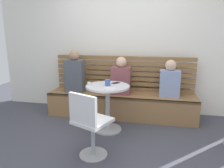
# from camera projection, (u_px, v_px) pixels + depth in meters

# --- Properties ---
(ground) EXTENTS (8.00, 8.00, 0.00)m
(ground) POSITION_uv_depth(u_px,v_px,m) (106.00, 149.00, 2.84)
(ground) COLOR #42424C
(back_wall) EXTENTS (5.20, 0.10, 2.90)m
(back_wall) POSITION_uv_depth(u_px,v_px,m) (125.00, 37.00, 4.06)
(back_wall) COLOR white
(back_wall) RESTS_ON ground
(booth_bench) EXTENTS (2.70, 0.52, 0.44)m
(booth_bench) POSITION_uv_depth(u_px,v_px,m) (121.00, 105.00, 3.93)
(booth_bench) COLOR olive
(booth_bench) RESTS_ON ground
(booth_backrest) EXTENTS (2.65, 0.04, 0.67)m
(booth_backrest) POSITION_uv_depth(u_px,v_px,m) (123.00, 73.00, 4.03)
(booth_backrest) COLOR olive
(booth_backrest) RESTS_ON booth_bench
(cafe_table) EXTENTS (0.68, 0.68, 0.74)m
(cafe_table) POSITION_uv_depth(u_px,v_px,m) (108.00, 99.00, 3.30)
(cafe_table) COLOR #ADADB2
(cafe_table) RESTS_ON ground
(white_chair) EXTENTS (0.53, 0.53, 0.85)m
(white_chair) POSITION_uv_depth(u_px,v_px,m) (89.00, 123.00, 2.55)
(white_chair) COLOR #ADADB2
(white_chair) RESTS_ON ground
(person_adult) EXTENTS (0.34, 0.22, 0.79)m
(person_adult) POSITION_uv_depth(u_px,v_px,m) (75.00, 73.00, 3.95)
(person_adult) COLOR #4C515B
(person_adult) RESTS_ON booth_bench
(person_child_left) EXTENTS (0.34, 0.22, 0.65)m
(person_child_left) POSITION_uv_depth(u_px,v_px,m) (170.00, 81.00, 3.66)
(person_child_left) COLOR #8C9EC6
(person_child_left) RESTS_ON booth_bench
(person_child_middle) EXTENTS (0.34, 0.22, 0.68)m
(person_child_middle) POSITION_uv_depth(u_px,v_px,m) (121.00, 78.00, 3.82)
(person_child_middle) COLOR brown
(person_child_middle) RESTS_ON booth_bench
(cup_espresso_small) EXTENTS (0.06, 0.06, 0.05)m
(cup_espresso_small) POSITION_uv_depth(u_px,v_px,m) (89.00, 84.00, 3.24)
(cup_espresso_small) COLOR silver
(cup_espresso_small) RESTS_ON cafe_table
(cup_mug_blue) EXTENTS (0.08, 0.08, 0.09)m
(cup_mug_blue) POSITION_uv_depth(u_px,v_px,m) (108.00, 83.00, 3.24)
(cup_mug_blue) COLOR #3D5B9E
(cup_mug_blue) RESTS_ON cafe_table
(plate_small) EXTENTS (0.17, 0.17, 0.01)m
(plate_small) POSITION_uv_depth(u_px,v_px,m) (110.00, 89.00, 3.04)
(plate_small) COLOR white
(plate_small) RESTS_ON cafe_table
(phone_on_table) EXTENTS (0.14, 0.15, 0.01)m
(phone_on_table) POSITION_uv_depth(u_px,v_px,m) (116.00, 83.00, 3.41)
(phone_on_table) COLOR black
(phone_on_table) RESTS_ON cafe_table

